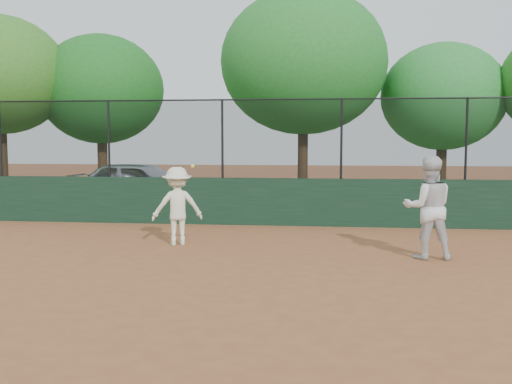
# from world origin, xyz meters

# --- Properties ---
(ground) EXTENTS (80.00, 80.00, 0.00)m
(ground) POSITION_xyz_m (0.00, 0.00, 0.00)
(ground) COLOR #985631
(ground) RESTS_ON ground
(back_wall) EXTENTS (26.00, 0.20, 1.20)m
(back_wall) POSITION_xyz_m (0.00, 6.00, 0.60)
(back_wall) COLOR #173320
(back_wall) RESTS_ON ground
(grass_strip) EXTENTS (36.00, 12.00, 0.01)m
(grass_strip) POSITION_xyz_m (0.00, 12.00, 0.00)
(grass_strip) COLOR #2E5119
(grass_strip) RESTS_ON ground
(parked_car) EXTENTS (4.67, 2.23, 1.54)m
(parked_car) POSITION_xyz_m (-3.48, 8.59, 0.77)
(parked_car) COLOR silver
(parked_car) RESTS_ON ground
(player_second) EXTENTS (0.94, 0.75, 1.88)m
(player_second) POSITION_xyz_m (3.96, 2.27, 0.94)
(player_second) COLOR silver
(player_second) RESTS_ON ground
(player_main) EXTENTS (1.19, 0.93, 1.69)m
(player_main) POSITION_xyz_m (-0.94, 3.09, 0.81)
(player_main) COLOR #F0EBCB
(player_main) RESTS_ON ground
(fence_assembly) EXTENTS (26.00, 0.06, 2.00)m
(fence_assembly) POSITION_xyz_m (-0.03, 6.00, 2.24)
(fence_assembly) COLOR black
(fence_assembly) RESTS_ON back_wall
(tree_1) EXTENTS (4.56, 4.15, 5.96)m
(tree_1) POSITION_xyz_m (-5.99, 11.81, 3.98)
(tree_1) COLOR #472E18
(tree_1) RESTS_ON ground
(tree_2) EXTENTS (5.63, 5.12, 7.21)m
(tree_2) POSITION_xyz_m (1.38, 11.22, 4.77)
(tree_2) COLOR #422B17
(tree_2) RESTS_ON ground
(tree_3) EXTENTS (4.30, 3.91, 5.52)m
(tree_3) POSITION_xyz_m (6.19, 12.25, 3.65)
(tree_3) COLOR #3A2613
(tree_3) RESTS_ON ground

